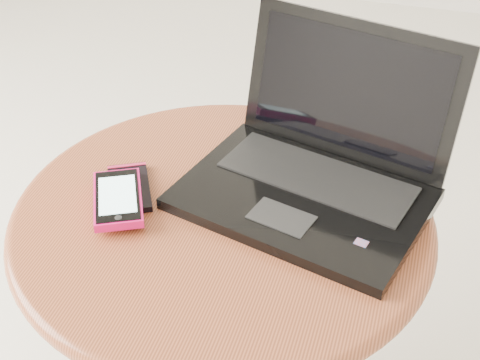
% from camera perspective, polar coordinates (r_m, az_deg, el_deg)
% --- Properties ---
extents(table, '(0.60, 0.60, 0.48)m').
position_cam_1_polar(table, '(1.04, -1.42, -6.81)').
color(table, '#512211').
rests_on(table, ground).
extents(laptop, '(0.40, 0.36, 0.22)m').
position_cam_1_polar(laptop, '(0.99, 6.34, 1.13)').
color(laptop, black).
rests_on(laptop, table).
extents(phone_black, '(0.10, 0.13, 0.01)m').
position_cam_1_polar(phone_black, '(1.02, -9.15, -0.66)').
color(phone_black, black).
rests_on(phone_black, table).
extents(phone_pink, '(0.11, 0.14, 0.01)m').
position_cam_1_polar(phone_pink, '(0.98, -10.08, -1.52)').
color(phone_pink, '#DC105F').
rests_on(phone_pink, phone_black).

